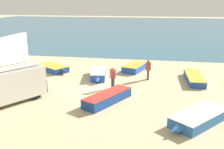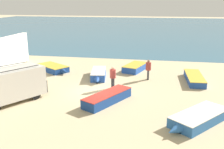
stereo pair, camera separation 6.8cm
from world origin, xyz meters
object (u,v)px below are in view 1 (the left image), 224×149
fishing_rowboat_3 (199,118)px  fisherman_0 (113,75)px  fishing_rowboat_4 (110,97)px  parked_van (9,85)px  fisherman_1 (148,68)px  fishing_rowboat_5 (53,68)px  fishing_rowboat_0 (98,74)px  fishing_rowboat_2 (135,67)px  fishing_rowboat_1 (194,78)px

fishing_rowboat_3 → fisherman_0: size_ratio=2.45×
fishing_rowboat_4 → parked_van: bearing=129.0°
fishing_rowboat_4 → fisherman_1: 6.35m
fishing_rowboat_4 → fishing_rowboat_5: (-7.14, 7.08, -0.05)m
fishing_rowboat_5 → fisherman_0: 8.09m
fishing_rowboat_0 → fishing_rowboat_3: bearing=34.7°
fishing_rowboat_0 → fishing_rowboat_3: 11.13m
fishing_rowboat_2 → fisherman_1: fisherman_1 is taller
parked_van → fishing_rowboat_4: bearing=-47.0°
parked_van → fishing_rowboat_3: bearing=-63.0°
fishing_rowboat_3 → fisherman_1: size_ratio=2.45×
fishing_rowboat_1 → fisherman_1: 4.13m
fishing_rowboat_0 → fishing_rowboat_5: size_ratio=1.04×
fishing_rowboat_1 → fishing_rowboat_4: 8.95m
fishing_rowboat_2 → fishing_rowboat_0: bearing=154.8°
fishing_rowboat_0 → fishing_rowboat_1: fishing_rowboat_0 is taller
fishing_rowboat_0 → fishing_rowboat_2: size_ratio=1.06×
fisherman_0 → fishing_rowboat_1: bearing=-19.6°
fishing_rowboat_5 → fisherman_0: size_ratio=2.26×
fishing_rowboat_3 → fishing_rowboat_4: 6.18m
fishing_rowboat_1 → fishing_rowboat_5: bearing=84.4°
fishing_rowboat_4 → fisherman_0: 2.98m
fisherman_1 → fishing_rowboat_2: bearing=107.6°
fisherman_0 → fisherman_1: size_ratio=1.00×
fishing_rowboat_4 → fisherman_1: fisherman_1 is taller
parked_van → fishing_rowboat_1: (13.22, 7.56, -1.00)m
fishing_rowboat_3 → fisherman_1: fisherman_1 is taller
parked_van → fishing_rowboat_5: bearing=34.3°
fishing_rowboat_0 → fishing_rowboat_4: size_ratio=0.87×
fishing_rowboat_4 → fishing_rowboat_0: bearing=48.7°
parked_van → fishing_rowboat_1: bearing=-28.3°
fishing_rowboat_2 → fishing_rowboat_3: fishing_rowboat_2 is taller
parked_van → fishing_rowboat_2: parked_van is taller
fishing_rowboat_0 → fisherman_0: (1.82, -2.66, 0.74)m
fishing_rowboat_2 → fishing_rowboat_4: (-0.98, -8.86, 0.02)m
fishing_rowboat_2 → fishing_rowboat_4: fishing_rowboat_4 is taller
fishing_rowboat_3 → fisherman_1: 8.91m
fishing_rowboat_3 → fishing_rowboat_2: bearing=-117.5°
fishing_rowboat_3 → fishing_rowboat_1: bearing=-145.0°
fishing_rowboat_0 → fishing_rowboat_2: bearing=127.5°
fishing_rowboat_4 → fishing_rowboat_5: fishing_rowboat_4 is taller
fishing_rowboat_4 → fisherman_1: (2.39, 5.84, 0.74)m
fishing_rowboat_1 → fishing_rowboat_3: (-0.74, -8.64, 0.04)m
fishing_rowboat_2 → fishing_rowboat_4: bearing=-168.7°
parked_van → fisherman_1: parked_van is taller
fishing_rowboat_1 → fisherman_0: (-6.71, -3.35, 0.81)m
fishing_rowboat_0 → fishing_rowboat_1: (8.52, 0.69, -0.07)m
fishing_rowboat_1 → fishing_rowboat_4: bearing=132.1°
fishing_rowboat_2 → fishing_rowboat_3: bearing=-139.7°
fishing_rowboat_1 → fishing_rowboat_3: 8.67m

